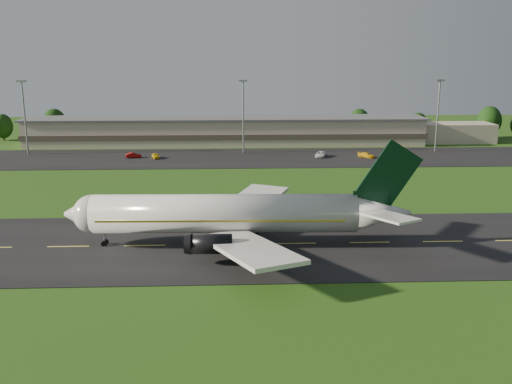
{
  "coord_description": "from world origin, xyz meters",
  "views": [
    {
      "loc": [
        1.87,
        -79.26,
        27.13
      ],
      "look_at": [
        5.54,
        8.0,
        6.0
      ],
      "focal_mm": 40.0,
      "sensor_mm": 36.0,
      "label": 1
    }
  ],
  "objects_px": {
    "service_vehicle_a": "(156,156)",
    "service_vehicle_d": "(366,155)",
    "airliner": "(230,214)",
    "service_vehicle_b": "(134,155)",
    "light_mast_centre": "(243,108)",
    "service_vehicle_c": "(321,154)",
    "light_mast_west": "(24,108)",
    "terminal": "(247,131)",
    "light_mast_east": "(438,107)"
  },
  "relations": [
    {
      "from": "service_vehicle_a",
      "to": "service_vehicle_d",
      "type": "xyz_separation_m",
      "value": [
        56.54,
        -1.2,
        0.0
      ]
    },
    {
      "from": "terminal",
      "to": "service_vehicle_a",
      "type": "bearing_deg",
      "value": -135.59
    },
    {
      "from": "service_vehicle_c",
      "to": "service_vehicle_d",
      "type": "distance_m",
      "value": 12.23
    },
    {
      "from": "terminal",
      "to": "light_mast_east",
      "type": "height_order",
      "value": "light_mast_east"
    },
    {
      "from": "service_vehicle_d",
      "to": "terminal",
      "type": "bearing_deg",
      "value": 90.28
    },
    {
      "from": "service_vehicle_d",
      "to": "light_mast_centre",
      "type": "bearing_deg",
      "value": 113.34
    },
    {
      "from": "airliner",
      "to": "service_vehicle_d",
      "type": "xyz_separation_m",
      "value": [
        36.42,
        70.5,
        -3.88
      ]
    },
    {
      "from": "terminal",
      "to": "service_vehicle_c",
      "type": "relative_size",
      "value": 27.36
    },
    {
      "from": "service_vehicle_d",
      "to": "airliner",
      "type": "bearing_deg",
      "value": -167.85
    },
    {
      "from": "airliner",
      "to": "service_vehicle_c",
      "type": "relative_size",
      "value": 9.68
    },
    {
      "from": "airliner",
      "to": "light_mast_centre",
      "type": "xyz_separation_m",
      "value": [
        3.49,
        80.02,
        8.08
      ]
    },
    {
      "from": "service_vehicle_a",
      "to": "terminal",
      "type": "bearing_deg",
      "value": 24.34
    },
    {
      "from": "service_vehicle_c",
      "to": "service_vehicle_b",
      "type": "bearing_deg",
      "value": -162.26
    },
    {
      "from": "terminal",
      "to": "service_vehicle_d",
      "type": "bearing_deg",
      "value": -39.2
    },
    {
      "from": "service_vehicle_b",
      "to": "light_mast_centre",
      "type": "bearing_deg",
      "value": -90.12
    },
    {
      "from": "airliner",
      "to": "service_vehicle_c",
      "type": "bearing_deg",
      "value": 72.99
    },
    {
      "from": "light_mast_east",
      "to": "service_vehicle_b",
      "type": "distance_m",
      "value": 85.8
    },
    {
      "from": "light_mast_east",
      "to": "service_vehicle_a",
      "type": "height_order",
      "value": "light_mast_east"
    },
    {
      "from": "light_mast_west",
      "to": "service_vehicle_b",
      "type": "distance_m",
      "value": 33.4
    },
    {
      "from": "light_mast_west",
      "to": "light_mast_centre",
      "type": "xyz_separation_m",
      "value": [
        60.0,
        0.0,
        0.0
      ]
    },
    {
      "from": "light_mast_west",
      "to": "light_mast_centre",
      "type": "distance_m",
      "value": 60.0
    },
    {
      "from": "airliner",
      "to": "light_mast_east",
      "type": "xyz_separation_m",
      "value": [
        58.49,
        80.02,
        8.08
      ]
    },
    {
      "from": "service_vehicle_c",
      "to": "light_mast_east",
      "type": "bearing_deg",
      "value": 31.61
    },
    {
      "from": "service_vehicle_b",
      "to": "airliner",
      "type": "bearing_deg",
      "value": -174.03
    },
    {
      "from": "airliner",
      "to": "service_vehicle_b",
      "type": "relative_size",
      "value": 12.32
    },
    {
      "from": "light_mast_centre",
      "to": "service_vehicle_c",
      "type": "xyz_separation_m",
      "value": [
        20.8,
        -7.93,
        -11.9
      ]
    },
    {
      "from": "service_vehicle_c",
      "to": "service_vehicle_d",
      "type": "height_order",
      "value": "service_vehicle_c"
    },
    {
      "from": "service_vehicle_b",
      "to": "service_vehicle_d",
      "type": "xyz_separation_m",
      "value": [
        62.59,
        -2.31,
        -0.0
      ]
    },
    {
      "from": "light_mast_centre",
      "to": "service_vehicle_b",
      "type": "height_order",
      "value": "light_mast_centre"
    },
    {
      "from": "service_vehicle_a",
      "to": "service_vehicle_c",
      "type": "distance_m",
      "value": 44.42
    },
    {
      "from": "airliner",
      "to": "service_vehicle_d",
      "type": "bearing_deg",
      "value": 64.3
    },
    {
      "from": "light_mast_east",
      "to": "service_vehicle_c",
      "type": "xyz_separation_m",
      "value": [
        -34.2,
        -7.93,
        -11.9
      ]
    },
    {
      "from": "service_vehicle_d",
      "to": "service_vehicle_c",
      "type": "bearing_deg",
      "value": 122.0
    },
    {
      "from": "terminal",
      "to": "light_mast_west",
      "type": "distance_m",
      "value": 64.1
    },
    {
      "from": "light_mast_centre",
      "to": "service_vehicle_a",
      "type": "bearing_deg",
      "value": -160.58
    },
    {
      "from": "airliner",
      "to": "terminal",
      "type": "height_order",
      "value": "airliner"
    },
    {
      "from": "light_mast_west",
      "to": "service_vehicle_b",
      "type": "height_order",
      "value": "light_mast_west"
    },
    {
      "from": "terminal",
      "to": "service_vehicle_c",
      "type": "height_order",
      "value": "terminal"
    },
    {
      "from": "light_mast_west",
      "to": "service_vehicle_b",
      "type": "bearing_deg",
      "value": -13.38
    },
    {
      "from": "terminal",
      "to": "light_mast_east",
      "type": "bearing_deg",
      "value": -16.8
    },
    {
      "from": "light_mast_east",
      "to": "service_vehicle_d",
      "type": "xyz_separation_m",
      "value": [
        -22.07,
        -9.52,
        -11.96
      ]
    },
    {
      "from": "airliner",
      "to": "light_mast_east",
      "type": "height_order",
      "value": "light_mast_east"
    },
    {
      "from": "light_mast_centre",
      "to": "light_mast_east",
      "type": "relative_size",
      "value": 1.0
    },
    {
      "from": "terminal",
      "to": "service_vehicle_d",
      "type": "relative_size",
      "value": 30.87
    },
    {
      "from": "light_mast_centre",
      "to": "service_vehicle_d",
      "type": "xyz_separation_m",
      "value": [
        32.93,
        -9.52,
        -11.96
      ]
    },
    {
      "from": "airliner",
      "to": "service_vehicle_a",
      "type": "bearing_deg",
      "value": 107.29
    },
    {
      "from": "light_mast_west",
      "to": "light_mast_east",
      "type": "relative_size",
      "value": 1.0
    },
    {
      "from": "terminal",
      "to": "service_vehicle_b",
      "type": "xyz_separation_m",
      "value": [
        -31.06,
        -23.4,
        -3.21
      ]
    },
    {
      "from": "service_vehicle_a",
      "to": "service_vehicle_d",
      "type": "height_order",
      "value": "service_vehicle_d"
    },
    {
      "from": "airliner",
      "to": "light_mast_west",
      "type": "xyz_separation_m",
      "value": [
        -56.51,
        80.02,
        8.08
      ]
    }
  ]
}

